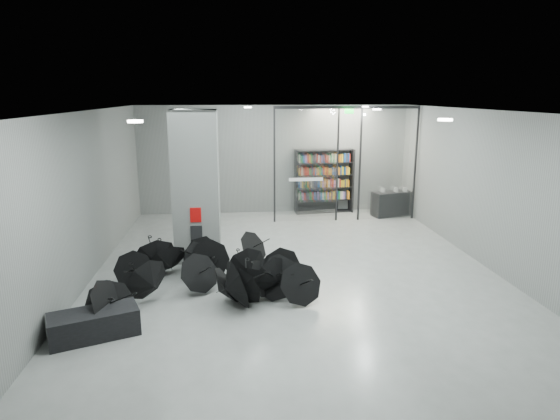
{
  "coord_description": "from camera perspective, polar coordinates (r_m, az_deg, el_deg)",
  "views": [
    {
      "loc": [
        -1.5,
        -10.69,
        4.38
      ],
      "look_at": [
        -0.3,
        1.5,
        1.4
      ],
      "focal_mm": 30.59,
      "sensor_mm": 36.0,
      "label": 1
    }
  ],
  "objects": [
    {
      "name": "column",
      "position": [
        12.95,
        -9.97,
        2.88
      ],
      "size": [
        1.2,
        1.2,
        4.0
      ],
      "primitive_type": "cube",
      "color": "slate",
      "rests_on": "ground"
    },
    {
      "name": "glass_partition",
      "position": [
        16.79,
        7.88,
        6.03
      ],
      "size": [
        5.06,
        0.08,
        4.0
      ],
      "color": "silver",
      "rests_on": "ground"
    },
    {
      "name": "bench",
      "position": [
        9.68,
        -21.33,
        -12.59
      ],
      "size": [
        1.7,
        1.19,
        0.5
      ],
      "primitive_type": "cube",
      "rotation": [
        0.0,
        0.0,
        0.37
      ],
      "color": "black",
      "rests_on": "ground"
    },
    {
      "name": "umbrella_cluster",
      "position": [
        11.05,
        -8.15,
        -8.09
      ],
      "size": [
        5.11,
        4.65,
        1.32
      ],
      "color": "black",
      "rests_on": "ground"
    },
    {
      "name": "exit_sign",
      "position": [
        16.46,
        8.26,
        11.59
      ],
      "size": [
        0.3,
        0.06,
        0.15
      ],
      "primitive_type": "cube",
      "color": "#0CE533",
      "rests_on": "room"
    },
    {
      "name": "room",
      "position": [
        10.9,
        2.35,
        5.56
      ],
      "size": [
        14.0,
        14.02,
        4.01
      ],
      "color": "gray",
      "rests_on": "ground"
    },
    {
      "name": "info_panel",
      "position": [
        12.61,
        -9.95,
        -2.79
      ],
      "size": [
        0.3,
        0.03,
        0.42
      ],
      "primitive_type": "cube",
      "color": "black",
      "rests_on": "column"
    },
    {
      "name": "shop_counter",
      "position": [
        18.08,
        13.26,
        0.75
      ],
      "size": [
        1.6,
        0.96,
        0.9
      ],
      "primitive_type": "cube",
      "rotation": [
        0.0,
        0.0,
        0.25
      ],
      "color": "black",
      "rests_on": "ground"
    },
    {
      "name": "bookshelf",
      "position": [
        18.04,
        5.29,
        3.45
      ],
      "size": [
        2.21,
        0.68,
        2.39
      ],
      "primitive_type": null,
      "rotation": [
        0.0,
        0.0,
        0.12
      ],
      "color": "black",
      "rests_on": "ground"
    },
    {
      "name": "fire_cabinet",
      "position": [
        12.48,
        -10.05,
        -0.59
      ],
      "size": [
        0.28,
        0.04,
        0.38
      ],
      "primitive_type": "cube",
      "color": "#A50A07",
      "rests_on": "column"
    }
  ]
}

